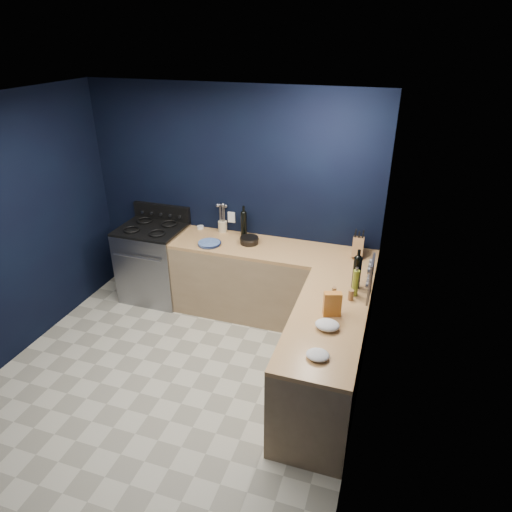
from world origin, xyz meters
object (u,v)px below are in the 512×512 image
at_px(plate_stack, 209,243).
at_px(utensil_crock, 223,226).
at_px(gas_range, 155,263).
at_px(crouton_bag, 332,304).
at_px(knife_block, 358,247).

distance_m(plate_stack, utensil_crock, 0.40).
xyz_separation_m(gas_range, crouton_bag, (2.38, -1.10, 0.55)).
height_order(gas_range, knife_block, knife_block).
distance_m(gas_range, plate_stack, 0.95).
bearing_deg(plate_stack, crouton_bag, -31.85).
bearing_deg(utensil_crock, knife_block, -5.17).
relative_size(gas_range, crouton_bag, 4.19).
relative_size(utensil_crock, knife_block, 0.64).
bearing_deg(knife_block, plate_stack, -174.39).
distance_m(plate_stack, knife_block, 1.66).
xyz_separation_m(plate_stack, crouton_bag, (1.56, -0.97, 0.09)).
bearing_deg(plate_stack, gas_range, 171.21).
relative_size(utensil_crock, crouton_bag, 0.61).
relative_size(plate_stack, utensil_crock, 1.88).
relative_size(knife_block, crouton_bag, 0.96).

